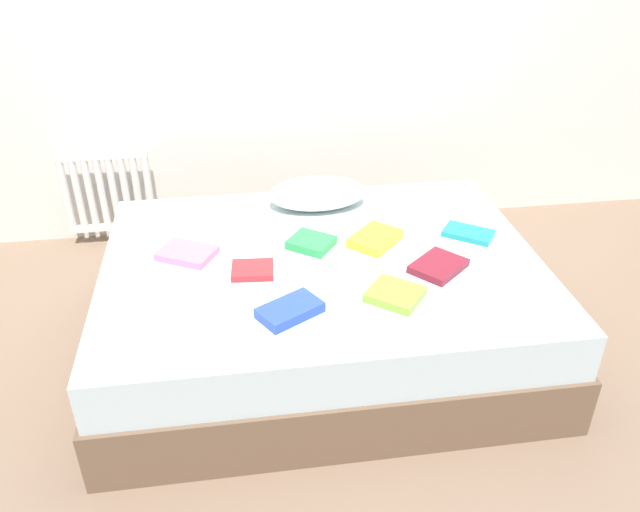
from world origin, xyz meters
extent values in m
plane|color=#7F6651|center=(0.00, 0.00, 0.00)|extent=(8.00, 8.00, 0.00)
cube|color=brown|center=(0.00, 0.00, 0.14)|extent=(2.00, 1.50, 0.28)
cube|color=silver|center=(0.00, 0.00, 0.39)|extent=(1.96, 1.46, 0.22)
cylinder|color=white|center=(-1.37, 1.20, 0.35)|extent=(0.04, 0.04, 0.51)
cylinder|color=white|center=(-1.30, 1.20, 0.35)|extent=(0.04, 0.04, 0.51)
cylinder|color=white|center=(-1.23, 1.20, 0.35)|extent=(0.04, 0.04, 0.51)
cylinder|color=white|center=(-1.16, 1.20, 0.35)|extent=(0.04, 0.04, 0.51)
cylinder|color=white|center=(-1.09, 1.20, 0.35)|extent=(0.04, 0.04, 0.51)
cylinder|color=white|center=(-1.02, 1.20, 0.35)|extent=(0.04, 0.04, 0.51)
cylinder|color=white|center=(-0.95, 1.20, 0.35)|extent=(0.04, 0.04, 0.51)
cylinder|color=white|center=(-0.88, 1.20, 0.35)|extent=(0.04, 0.04, 0.51)
cube|color=white|center=(-1.13, 1.20, 0.58)|extent=(0.53, 0.04, 0.04)
cube|color=white|center=(-1.13, 1.20, 0.11)|extent=(0.53, 0.04, 0.04)
ellipsoid|color=white|center=(0.06, 0.52, 0.58)|extent=(0.51, 0.29, 0.15)
cube|color=#2847B7|center=(-0.19, -0.41, 0.52)|extent=(0.29, 0.25, 0.04)
cube|color=teal|center=(0.73, 0.10, 0.51)|extent=(0.27, 0.25, 0.03)
cube|color=maroon|center=(0.49, -0.17, 0.52)|extent=(0.29, 0.29, 0.03)
cube|color=red|center=(-0.32, -0.08, 0.51)|extent=(0.19, 0.16, 0.03)
cube|color=green|center=(-0.03, 0.11, 0.52)|extent=(0.25, 0.25, 0.04)
cube|color=pink|center=(-0.60, 0.10, 0.52)|extent=(0.30, 0.27, 0.03)
cube|color=#8CC638|center=(0.25, -0.36, 0.52)|extent=(0.28, 0.28, 0.04)
cube|color=yellow|center=(0.27, 0.10, 0.52)|extent=(0.29, 0.29, 0.04)
camera|label=1|loc=(-0.37, -2.45, 1.99)|focal=35.82mm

